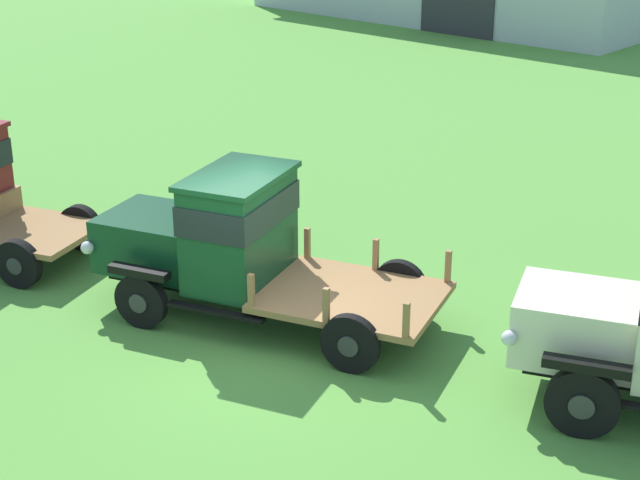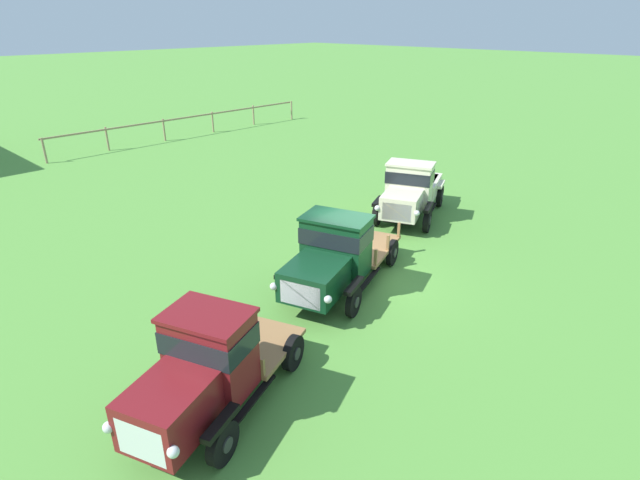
# 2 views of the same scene
# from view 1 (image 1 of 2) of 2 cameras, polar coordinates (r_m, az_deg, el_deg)

# --- Properties ---
(ground_plane) EXTENTS (240.00, 240.00, 0.00)m
(ground_plane) POSITION_cam_1_polar(r_m,az_deg,el_deg) (14.16, -3.59, -5.96)
(ground_plane) COLOR #518E38
(vintage_truck_second_in_line) EXTENTS (5.65, 3.49, 2.24)m
(vintage_truck_second_in_line) POSITION_cam_1_polar(r_m,az_deg,el_deg) (14.65, -5.32, -0.09)
(vintage_truck_second_in_line) COLOR black
(vintage_truck_second_in_line) RESTS_ON ground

